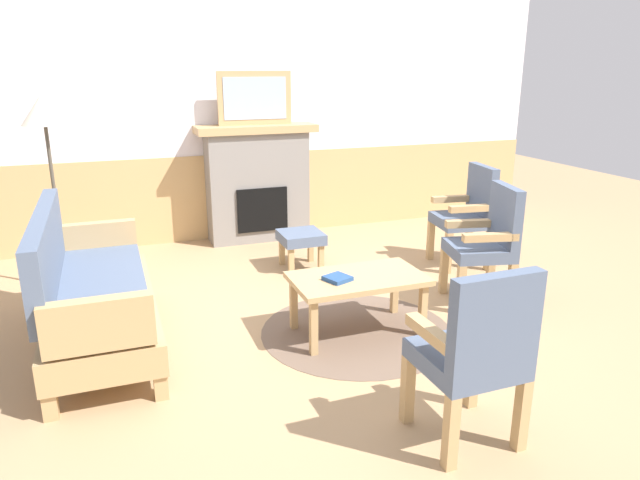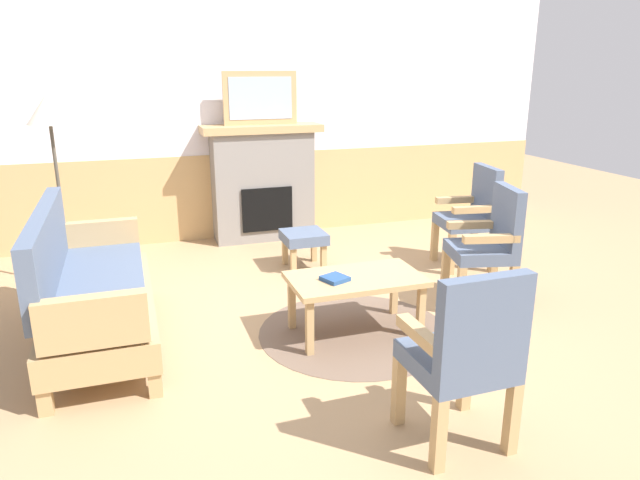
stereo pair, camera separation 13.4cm
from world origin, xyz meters
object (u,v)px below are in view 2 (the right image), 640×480
at_px(coffee_table, 356,283).
at_px(fireplace, 263,182).
at_px(armchair_front_left, 466,351).
at_px(floor_lamp_by_couch, 50,122).
at_px(framed_picture, 260,98).
at_px(footstool, 304,239).
at_px(armchair_by_window_left, 490,241).
at_px(book_on_table, 335,278).
at_px(couch, 92,291).
at_px(armchair_near_fireplace, 472,212).

bearing_deg(coffee_table, fireplace, 91.58).
relative_size(armchair_front_left, floor_lamp_by_couch, 0.58).
bearing_deg(framed_picture, coffee_table, -88.42).
relative_size(footstool, floor_lamp_by_couch, 0.24).
distance_m(framed_picture, coffee_table, 2.85).
distance_m(fireplace, armchair_by_window_left, 2.75).
relative_size(framed_picture, book_on_table, 4.87).
distance_m(couch, armchair_by_window_left, 3.05).
xyz_separation_m(book_on_table, armchair_by_window_left, (1.40, 0.20, 0.08)).
xyz_separation_m(footstool, armchair_by_window_left, (1.17, -1.32, 0.25)).
bearing_deg(book_on_table, framed_picture, 87.84).
xyz_separation_m(couch, armchair_front_left, (1.82, -1.83, 0.14)).
height_order(footstool, armchair_by_window_left, armchair_by_window_left).
xyz_separation_m(couch, floor_lamp_by_couch, (-0.26, 1.26, 1.05)).
distance_m(armchair_near_fireplace, armchair_front_left, 2.92).
relative_size(footstool, armchair_by_window_left, 0.41).
bearing_deg(book_on_table, fireplace, 87.84).
height_order(framed_picture, coffee_table, framed_picture).
distance_m(armchair_near_fireplace, armchair_by_window_left, 0.95).
height_order(fireplace, framed_picture, framed_picture).
bearing_deg(couch, framed_picture, 51.37).
height_order(book_on_table, armchair_by_window_left, armchair_by_window_left).
bearing_deg(armchair_front_left, book_on_table, 97.80).
xyz_separation_m(framed_picture, armchair_near_fireplace, (1.70, -1.56, -1.02)).
height_order(fireplace, armchair_by_window_left, fireplace).
distance_m(couch, armchair_front_left, 2.58).
bearing_deg(floor_lamp_by_couch, framed_picture, 24.53).
relative_size(framed_picture, coffee_table, 0.83).
xyz_separation_m(fireplace, armchair_near_fireplace, (1.70, -1.56, -0.11)).
xyz_separation_m(couch, armchair_near_fireplace, (3.43, 0.60, 0.14)).
relative_size(couch, armchair_by_window_left, 1.84).
height_order(footstool, floor_lamp_by_couch, floor_lamp_by_couch).
bearing_deg(armchair_near_fireplace, coffee_table, -147.63).
bearing_deg(framed_picture, armchair_front_left, -88.72).
height_order(coffee_table, armchair_by_window_left, armchair_by_window_left).
relative_size(book_on_table, armchair_near_fireplace, 0.17).
height_order(fireplace, couch, fireplace).
bearing_deg(armchair_by_window_left, framed_picture, 118.28).
bearing_deg(coffee_table, framed_picture, 91.58).
distance_m(book_on_table, armchair_near_fireplace, 2.09).
distance_m(book_on_table, armchair_by_window_left, 1.42).
relative_size(fireplace, footstool, 3.25).
bearing_deg(fireplace, framed_picture, 90.00).
relative_size(coffee_table, footstool, 2.40).
bearing_deg(framed_picture, book_on_table, -92.16).
distance_m(framed_picture, armchair_front_left, 4.12).
distance_m(framed_picture, armchair_near_fireplace, 2.52).
bearing_deg(armchair_front_left, footstool, 89.06).
xyz_separation_m(coffee_table, footstool, (0.06, 1.49, -0.10)).
distance_m(couch, armchair_near_fireplace, 3.48).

